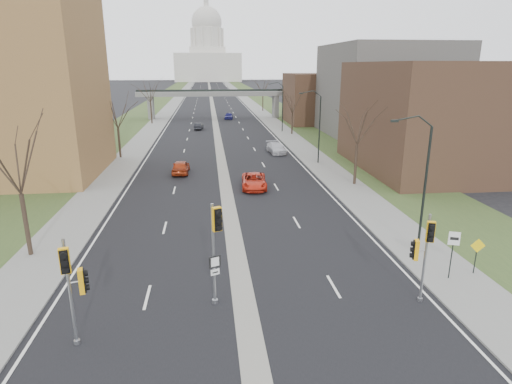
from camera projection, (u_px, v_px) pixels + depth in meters
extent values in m
plane|color=black|center=(246.00, 313.00, 20.94)|extent=(700.00, 700.00, 0.00)
cube|color=black|center=(211.00, 97.00, 163.81)|extent=(20.00, 600.00, 0.01)
cube|color=gray|center=(211.00, 97.00, 163.81)|extent=(1.20, 600.00, 0.02)
cube|color=gray|center=(242.00, 96.00, 165.08)|extent=(4.00, 600.00, 0.12)
cube|color=gray|center=(179.00, 97.00, 162.51)|extent=(4.00, 600.00, 0.12)
cube|color=#283C1C|center=(258.00, 96.00, 165.73)|extent=(8.00, 600.00, 0.10)
cube|color=#283C1C|center=(163.00, 97.00, 161.87)|extent=(8.00, 600.00, 0.10)
cube|color=#452E20|center=(434.00, 117.00, 48.47)|extent=(16.00, 20.00, 12.00)
cube|color=#4F4D48|center=(385.00, 91.00, 71.34)|extent=(18.00, 22.00, 15.00)
cube|color=#452E20|center=(321.00, 99.00, 88.55)|extent=(14.00, 14.00, 10.00)
cube|color=slate|center=(151.00, 108.00, 94.93)|extent=(1.20, 2.50, 5.00)
cube|color=slate|center=(275.00, 107.00, 97.93)|extent=(1.20, 2.50, 5.00)
cube|color=slate|center=(214.00, 94.00, 95.57)|extent=(34.00, 3.00, 1.00)
cube|color=black|center=(214.00, 91.00, 95.37)|extent=(34.00, 0.15, 0.50)
cube|color=silver|center=(208.00, 67.00, 322.89)|extent=(48.00, 42.00, 20.00)
cube|color=silver|center=(208.00, 51.00, 319.47)|extent=(26.00, 26.00, 5.00)
cylinder|color=silver|center=(207.00, 38.00, 316.90)|extent=(22.00, 22.00, 14.00)
sphere|color=silver|center=(207.00, 22.00, 313.77)|extent=(22.00, 22.00, 22.00)
cylinder|color=silver|center=(206.00, 5.00, 310.49)|extent=(3.60, 3.60, 4.50)
cylinder|color=black|center=(424.00, 190.00, 26.75)|extent=(0.16, 0.16, 8.00)
cube|color=black|center=(396.00, 121.00, 25.26)|extent=(0.45, 0.18, 0.14)
cylinder|color=black|center=(319.00, 130.00, 51.51)|extent=(0.16, 0.16, 8.00)
cube|color=black|center=(302.00, 93.00, 50.02)|extent=(0.45, 0.18, 0.14)
cylinder|color=black|center=(283.00, 109.00, 76.28)|extent=(0.16, 0.16, 8.00)
cube|color=black|center=(270.00, 84.00, 74.79)|extent=(0.45, 0.18, 0.14)
cylinder|color=#382B21|center=(26.00, 225.00, 26.56)|extent=(0.28, 0.28, 4.00)
cylinder|color=#382B21|center=(119.00, 143.00, 55.17)|extent=(0.28, 0.28, 3.75)
cylinder|color=#382B21|center=(151.00, 113.00, 87.49)|extent=(0.28, 0.28, 4.25)
cylinder|color=#382B21|center=(356.00, 164.00, 42.68)|extent=(0.28, 0.28, 4.00)
cylinder|color=#382B21|center=(292.00, 124.00, 74.19)|extent=(0.28, 0.28, 3.50)
cylinder|color=#382B21|center=(263.00, 102.00, 112.18)|extent=(0.28, 0.28, 4.25)
cylinder|color=gray|center=(70.00, 293.00, 17.90)|extent=(0.13, 0.13, 4.94)
cylinder|color=gray|center=(77.00, 342.00, 18.58)|extent=(0.27, 0.27, 0.19)
cube|color=#E69F0D|center=(65.00, 261.00, 16.99)|extent=(0.48, 0.47, 1.09)
cube|color=#E69F0D|center=(81.00, 281.00, 17.93)|extent=(0.47, 0.48, 1.09)
cylinder|color=gray|center=(214.00, 255.00, 21.03)|extent=(0.14, 0.14, 5.33)
cylinder|color=gray|center=(215.00, 301.00, 21.77)|extent=(0.29, 0.29, 0.21)
cube|color=#E69F0D|center=(217.00, 219.00, 20.02)|extent=(0.56, 0.55, 1.18)
cube|color=black|center=(214.00, 261.00, 21.12)|extent=(0.58, 0.28, 0.62)
cube|color=silver|center=(214.00, 271.00, 21.28)|extent=(0.44, 0.22, 0.31)
cylinder|color=gray|center=(425.00, 259.00, 21.31)|extent=(0.13, 0.13, 4.73)
cylinder|color=gray|center=(420.00, 299.00, 21.96)|extent=(0.25, 0.25, 0.18)
cube|color=#E69F0D|center=(431.00, 232.00, 20.42)|extent=(0.47, 0.46, 1.05)
cube|color=#E69F0D|center=(416.00, 250.00, 21.26)|extent=(0.46, 0.47, 1.05)
cylinder|color=black|center=(451.00, 258.00, 23.75)|extent=(0.07, 0.07, 2.42)
cube|color=silver|center=(454.00, 238.00, 23.41)|extent=(0.58, 0.24, 0.77)
cylinder|color=black|center=(475.00, 259.00, 24.41)|extent=(0.07, 0.07, 1.73)
cube|color=yellow|center=(478.00, 245.00, 24.16)|extent=(0.84, 0.13, 0.84)
imported|color=#A03012|center=(181.00, 167.00, 47.65)|extent=(1.94, 4.51, 1.52)
imported|color=black|center=(199.00, 126.00, 80.31)|extent=(1.80, 3.88, 1.23)
imported|color=red|center=(254.00, 181.00, 42.01)|extent=(2.71, 5.26, 1.42)
imported|color=#B4B5BC|center=(276.00, 148.00, 58.77)|extent=(2.55, 5.08, 1.42)
imported|color=navy|center=(229.00, 116.00, 95.77)|extent=(2.15, 4.43, 1.46)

